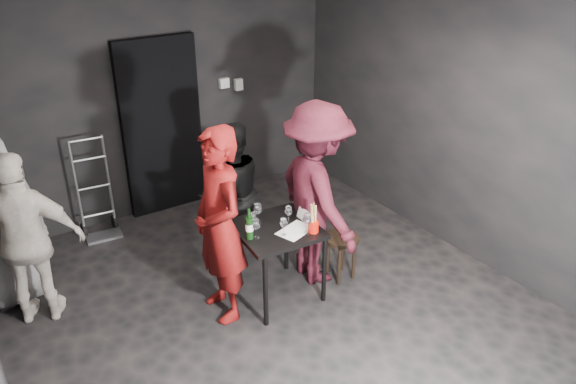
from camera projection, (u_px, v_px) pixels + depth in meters
floor at (274, 308)px, 5.26m from camera, size 4.50×5.00×0.02m
ceiling at (269, 9)px, 4.04m from camera, size 4.50×5.00×0.02m
wall_back at (157, 102)px, 6.51m from camera, size 4.50×0.04×2.70m
wall_front at (538, 356)px, 2.79m from camera, size 4.50×0.04×2.70m
wall_right at (457, 126)px, 5.76m from camera, size 0.04×5.00×2.70m
doorway at (162, 127)px, 6.60m from camera, size 0.95×0.10×2.10m
wallbox_upper at (224, 83)px, 6.85m from camera, size 0.12×0.06×0.12m
wallbox_lower at (238, 84)px, 6.97m from camera, size 0.10×0.06×0.14m
hand_truck at (99, 218)px, 6.36m from camera, size 0.39×0.33×1.17m
tasting_table at (276, 237)px, 5.16m from camera, size 0.72×0.72×0.75m
stool at (341, 245)px, 5.54m from camera, size 0.34×0.34×0.47m
server_red at (218, 208)px, 4.75m from camera, size 0.55×0.81×2.17m
woman_black at (231, 193)px, 5.71m from camera, size 0.78×0.48×1.53m
man_maroon at (318, 176)px, 5.25m from camera, size 0.82×1.50×2.22m
bystander_cream at (26, 234)px, 4.77m from camera, size 1.13×0.86×1.73m
bystander_grey at (0, 215)px, 5.00m from camera, size 0.96×0.63×1.82m
tasting_mat at (295, 231)px, 5.06m from camera, size 0.38×0.31×0.00m
wine_glass_a at (256, 228)px, 4.90m from camera, size 0.10×0.10×0.20m
wine_glass_b at (253, 221)px, 5.04m from camera, size 0.09×0.09×0.18m
wine_glass_c at (258, 213)px, 5.14m from camera, size 0.11×0.11×0.22m
wine_glass_d at (284, 226)px, 4.95m from camera, size 0.08×0.08×0.19m
wine_glass_e at (307, 223)px, 4.98m from camera, size 0.09×0.09×0.21m
wine_glass_f at (289, 214)px, 5.15m from camera, size 0.08×0.08×0.18m
wine_bottle at (249, 227)px, 4.89m from camera, size 0.07×0.07×0.29m
breadstick_cup at (314, 219)px, 4.98m from camera, size 0.10×0.10×0.30m
reserved_card at (302, 214)px, 5.23m from camera, size 0.09×0.14×0.11m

